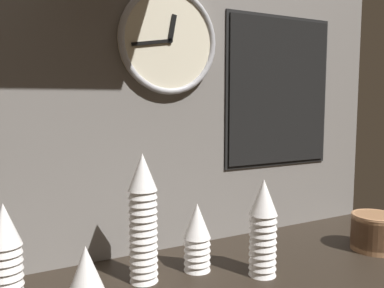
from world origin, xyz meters
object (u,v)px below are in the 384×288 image
(cup_stack_center, at_px, (197,237))
(menu_board, at_px, (279,92))
(cup_stack_far_left, at_px, (5,257))
(cup_stack_center_right, at_px, (263,228))
(bowl_stack_far_right, at_px, (375,231))
(cup_stack_center_left, at_px, (143,218))
(cup_stack_left, at_px, (86,285))
(wall_clock, at_px, (169,41))

(cup_stack_center, bearing_deg, menu_board, 22.98)
(cup_stack_center, bearing_deg, cup_stack_far_left, 177.97)
(cup_stack_center_right, xyz_separation_m, bowl_stack_far_right, (0.45, -0.02, -0.08))
(cup_stack_center_right, height_order, menu_board, menu_board)
(bowl_stack_far_right, bearing_deg, cup_stack_far_left, 172.25)
(cup_stack_far_left, bearing_deg, cup_stack_center, -2.03)
(cup_stack_center_left, relative_size, cup_stack_far_left, 1.38)
(cup_stack_left, xyz_separation_m, wall_clock, (0.35, 0.32, 0.59))
(bowl_stack_far_right, distance_m, menu_board, 0.58)
(cup_stack_left, distance_m, menu_board, 0.97)
(cup_stack_far_left, height_order, bowl_stack_far_right, cup_stack_far_left)
(cup_stack_left, distance_m, bowl_stack_far_right, 0.95)
(cup_stack_center, relative_size, cup_stack_far_left, 0.77)
(cup_stack_center, relative_size, cup_stack_center_right, 0.72)
(cup_stack_center, distance_m, cup_stack_center_right, 0.19)
(cup_stack_center_left, distance_m, cup_stack_far_left, 0.34)
(cup_stack_left, relative_size, bowl_stack_far_right, 1.18)
(cup_stack_center, height_order, menu_board, menu_board)
(bowl_stack_far_right, xyz_separation_m, menu_board, (-0.14, 0.32, 0.46))
(cup_stack_center_right, bearing_deg, cup_stack_left, -177.48)
(cup_stack_left, xyz_separation_m, cup_stack_center_left, (0.19, 0.14, 0.09))
(cup_stack_far_left, height_order, wall_clock, wall_clock)
(menu_board, bearing_deg, cup_stack_far_left, -169.67)
(cup_stack_center_left, bearing_deg, menu_board, 16.81)
(cup_stack_center_left, xyz_separation_m, cup_stack_center_right, (0.31, -0.12, -0.04))
(cup_stack_far_left, relative_size, menu_board, 0.46)
(cup_stack_center_left, xyz_separation_m, wall_clock, (0.16, 0.18, 0.50))
(cup_stack_far_left, relative_size, bowl_stack_far_right, 1.69)
(menu_board, bearing_deg, cup_stack_left, -157.76)
(cup_stack_center_left, distance_m, bowl_stack_far_right, 0.78)
(bowl_stack_far_right, bearing_deg, cup_stack_left, -179.68)
(cup_stack_center_left, distance_m, cup_stack_center_right, 0.33)
(cup_stack_center_left, height_order, menu_board, menu_board)
(cup_stack_left, height_order, cup_stack_center_right, cup_stack_center_right)
(cup_stack_center_right, bearing_deg, cup_stack_center_left, 158.66)
(cup_stack_center_right, relative_size, cup_stack_far_left, 1.08)
(cup_stack_center, distance_m, cup_stack_center_left, 0.18)
(cup_stack_left, bearing_deg, menu_board, 22.24)
(bowl_stack_far_right, bearing_deg, wall_clock, 152.23)
(wall_clock, bearing_deg, cup_stack_left, -137.61)
(bowl_stack_far_right, relative_size, wall_clock, 0.45)
(cup_stack_center, height_order, wall_clock, wall_clock)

